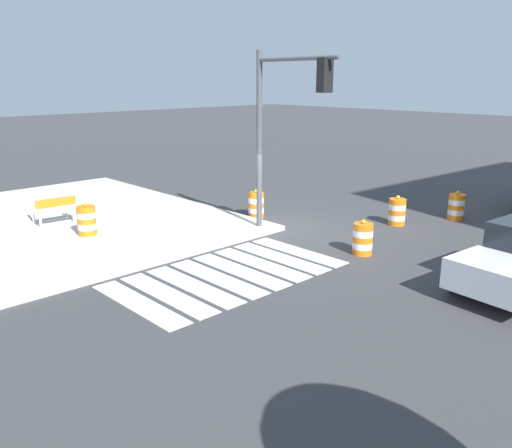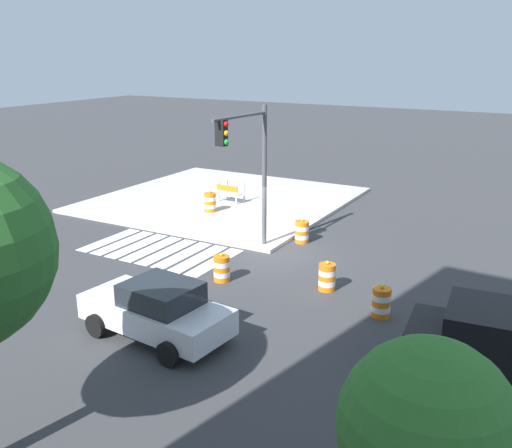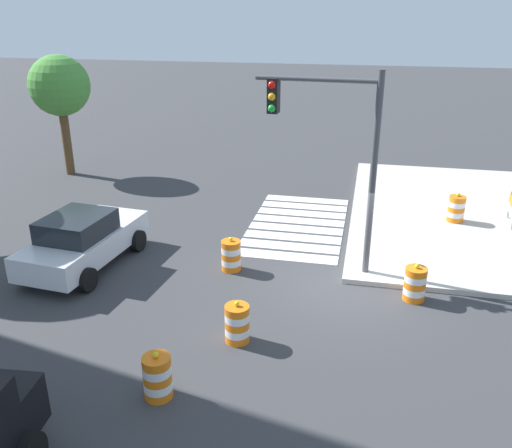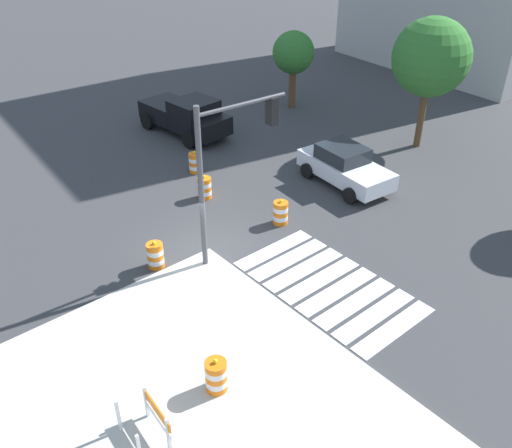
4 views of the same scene
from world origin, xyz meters
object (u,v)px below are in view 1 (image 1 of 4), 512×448
traffic_light_pole (285,110)px  traffic_barrel_on_sidewalk (87,220)px  traffic_barrel_median_near (397,212)px  construction_barricade (55,207)px  traffic_barrel_median_far (456,207)px  traffic_barrel_near_corner (363,239)px  traffic_barrel_crosswalk_end (256,205)px

traffic_light_pole → traffic_barrel_on_sidewalk: bearing=-42.3°
traffic_barrel_median_near → traffic_light_pole: bearing=-22.4°
traffic_barrel_on_sidewalk → construction_barricade: 1.96m
traffic_barrel_on_sidewalk → traffic_light_pole: traffic_light_pole is taller
construction_barricade → traffic_light_pole: size_ratio=0.24×
traffic_barrel_median_far → traffic_light_pole: (6.07, -2.66, 3.46)m
traffic_barrel_near_corner → traffic_barrel_median_far: 5.59m
traffic_barrel_median_far → construction_barricade: size_ratio=0.79×
traffic_barrel_median_near → construction_barricade: construction_barricade is taller
traffic_barrel_near_corner → traffic_light_pole: size_ratio=0.19×
traffic_barrel_near_corner → traffic_light_pole: 4.38m
traffic_barrel_near_corner → traffic_barrel_median_near: same height
traffic_light_pole → construction_barricade: bearing=-52.5°
traffic_barrel_median_near → traffic_barrel_on_sidewalk: (8.39, -5.68, 0.15)m
traffic_barrel_median_far → traffic_light_pole: bearing=-23.6°
traffic_barrel_median_far → traffic_light_pole: 7.47m
traffic_barrel_median_far → traffic_barrel_on_sidewalk: traffic_barrel_on_sidewalk is taller
traffic_barrel_near_corner → construction_barricade: construction_barricade is taller
traffic_barrel_near_corner → traffic_barrel_crosswalk_end: same height
traffic_barrel_crosswalk_end → traffic_barrel_median_near: bearing=124.6°
traffic_barrel_near_corner → traffic_light_pole: bearing=-79.8°
traffic_barrel_on_sidewalk → traffic_barrel_median_far: bearing=147.5°
traffic_barrel_on_sidewalk → traffic_barrel_crosswalk_end: bearing=163.5°
traffic_barrel_median_near → traffic_barrel_on_sidewalk: size_ratio=1.00×
traffic_barrel_near_corner → traffic_light_pole: traffic_light_pole is taller
traffic_barrel_near_corner → traffic_barrel_median_near: (-3.44, -1.04, 0.00)m
traffic_barrel_median_far → traffic_barrel_on_sidewalk: 12.51m
traffic_barrel_crosswalk_end → construction_barricade: size_ratio=0.79×
traffic_barrel_near_corner → traffic_barrel_on_sidewalk: traffic_barrel_on_sidewalk is taller
traffic_barrel_near_corner → traffic_barrel_median_near: bearing=-163.2°
construction_barricade → traffic_barrel_near_corner: bearing=120.5°
traffic_barrel_on_sidewalk → traffic_light_pole: bearing=137.7°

